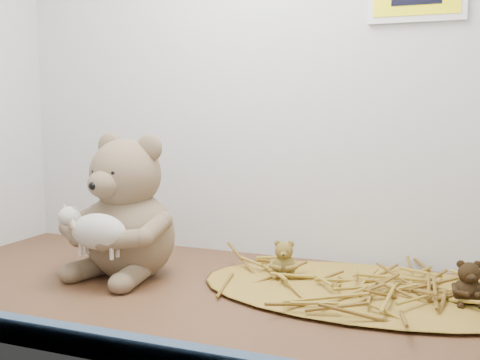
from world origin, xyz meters
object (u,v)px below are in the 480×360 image
at_px(toy_lamb, 99,232).
at_px(mini_teddy_brown, 469,281).
at_px(mini_teddy_tan, 284,257).
at_px(main_teddy, 128,205).

distance_m(toy_lamb, mini_teddy_brown, 0.63).
height_order(toy_lamb, mini_teddy_tan, toy_lamb).
xyz_separation_m(main_teddy, mini_teddy_brown, (0.61, 0.03, -0.09)).
height_order(toy_lamb, mini_teddy_brown, toy_lamb).
distance_m(toy_lamb, mini_teddy_tan, 0.34).
bearing_deg(mini_teddy_tan, mini_teddy_brown, -21.26).
height_order(main_teddy, mini_teddy_tan, main_teddy).
xyz_separation_m(toy_lamb, mini_teddy_brown, (0.61, 0.13, -0.06)).
xyz_separation_m(mini_teddy_tan, mini_teddy_brown, (0.32, -0.04, 0.00)).
bearing_deg(mini_teddy_brown, toy_lamb, 177.50).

